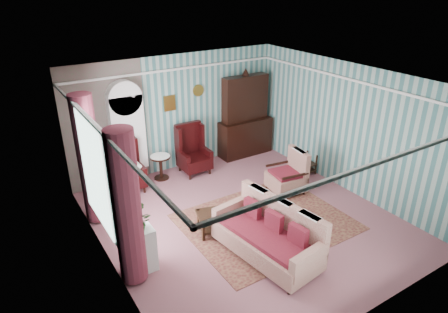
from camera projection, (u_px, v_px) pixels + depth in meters
floor at (245, 219)px, 8.21m from camera, size 6.00×6.00×0.00m
room_shell at (214, 132)px, 7.21m from camera, size 5.53×6.02×2.91m
bookcase at (129, 139)px, 9.27m from camera, size 0.80×0.28×2.24m
dresser_hutch at (246, 114)px, 10.73m from camera, size 1.50×0.56×2.36m
wingback_left at (126, 166)px, 9.05m from camera, size 0.76×0.80×1.25m
wingback_right at (194, 150)px, 9.90m from camera, size 0.76×0.80×1.25m
seated_woman at (126, 168)px, 9.07m from camera, size 0.44×0.40×1.18m
round_side_table at (161, 167)px, 9.74m from camera, size 0.50×0.50×0.60m
nest_table at (305, 164)px, 9.99m from camera, size 0.45×0.38×0.54m
plant_stand at (138, 251)px, 6.65m from camera, size 0.55×0.35×0.80m
rug at (266, 222)px, 8.12m from camera, size 3.20×2.60×0.01m
sofa at (267, 232)px, 6.94m from camera, size 1.36×2.15×1.05m
floral_armchair at (286, 173)px, 9.08m from camera, size 0.84×0.91×0.97m
coffee_table at (221, 222)px, 7.75m from camera, size 1.01×0.76×0.43m
potted_plant_a at (138, 223)px, 6.28m from camera, size 0.51×0.47×0.47m
potted_plant_b at (137, 214)px, 6.52m from camera, size 0.30×0.26×0.45m
potted_plant_c at (134, 221)px, 6.41m from camera, size 0.27×0.27×0.36m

